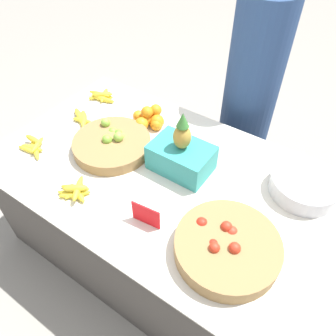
% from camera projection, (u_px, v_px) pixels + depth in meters
% --- Properties ---
extents(ground_plane, '(12.00, 12.00, 0.00)m').
position_uv_depth(ground_plane, '(168.00, 247.00, 2.13)').
color(ground_plane, gray).
extents(market_table, '(1.82, 1.06, 0.68)m').
position_uv_depth(market_table, '(168.00, 216.00, 1.88)').
color(market_table, '#4C4742').
rests_on(market_table, ground_plane).
extents(lime_bowl, '(0.42, 0.42, 0.11)m').
position_uv_depth(lime_bowl, '(112.00, 144.00, 1.75)').
color(lime_bowl, olive).
rests_on(lime_bowl, market_table).
extents(tomato_basket, '(0.43, 0.43, 0.11)m').
position_uv_depth(tomato_basket, '(227.00, 247.00, 1.31)').
color(tomato_basket, olive).
rests_on(tomato_basket, market_table).
extents(orange_pile, '(0.20, 0.18, 0.12)m').
position_uv_depth(orange_pile, '(149.00, 119.00, 1.89)').
color(orange_pile, orange).
rests_on(orange_pile, market_table).
extents(metal_bowl, '(0.32, 0.32, 0.09)m').
position_uv_depth(metal_bowl, '(304.00, 185.00, 1.53)').
color(metal_bowl, '#B7B7BF').
rests_on(metal_bowl, market_table).
extents(price_sign, '(0.13, 0.02, 0.11)m').
position_uv_depth(price_sign, '(146.00, 215.00, 1.39)').
color(price_sign, red).
rests_on(price_sign, market_table).
extents(produce_crate, '(0.30, 0.21, 0.34)m').
position_uv_depth(produce_crate, '(181.00, 155.00, 1.61)').
color(produce_crate, teal).
rests_on(produce_crate, market_table).
extents(banana_bunch_back_center, '(0.17, 0.16, 0.06)m').
position_uv_depth(banana_bunch_back_center, '(75.00, 191.00, 1.53)').
color(banana_bunch_back_center, yellow).
rests_on(banana_bunch_back_center, market_table).
extents(banana_bunch_front_left, '(0.20, 0.17, 0.05)m').
position_uv_depth(banana_bunch_front_left, '(102.00, 96.00, 2.10)').
color(banana_bunch_front_left, yellow).
rests_on(banana_bunch_front_left, market_table).
extents(banana_bunch_middle_left, '(0.18, 0.14, 0.06)m').
position_uv_depth(banana_bunch_middle_left, '(33.00, 146.00, 1.76)').
color(banana_bunch_middle_left, yellow).
rests_on(banana_bunch_middle_left, market_table).
extents(banana_bunch_front_right, '(0.19, 0.14, 0.04)m').
position_uv_depth(banana_bunch_front_right, '(82.00, 118.00, 1.94)').
color(banana_bunch_front_right, yellow).
rests_on(banana_bunch_front_right, market_table).
extents(vendor_person, '(0.33, 0.33, 1.52)m').
position_uv_depth(vendor_person, '(249.00, 99.00, 2.08)').
color(vendor_person, navy).
rests_on(vendor_person, ground_plane).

